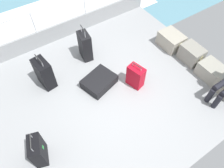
{
  "coord_description": "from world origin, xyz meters",
  "views": [
    {
      "loc": [
        2.3,
        -1.43,
        3.83
      ],
      "look_at": [
        0.07,
        0.06,
        0.25
      ],
      "focal_mm": 33.61,
      "sensor_mm": 36.0,
      "label": 1
    }
  ],
  "objects_px": {
    "cargo_crate_2": "(211,71)",
    "suitcase_4": "(44,73)",
    "cargo_crate_1": "(191,54)",
    "suitcase_3": "(99,81)",
    "suitcase_1": "(38,151)",
    "suitcase_2": "(136,76)",
    "cargo_crate_0": "(171,40)",
    "suitcase_0": "(85,46)"
  },
  "relations": [
    {
      "from": "cargo_crate_2",
      "to": "suitcase_4",
      "type": "relative_size",
      "value": 0.7
    },
    {
      "from": "cargo_crate_1",
      "to": "suitcase_4",
      "type": "xyz_separation_m",
      "value": [
        -1.26,
        -3.23,
        0.14
      ]
    },
    {
      "from": "cargo_crate_2",
      "to": "suitcase_3",
      "type": "height_order",
      "value": "cargo_crate_2"
    },
    {
      "from": "suitcase_1",
      "to": "suitcase_2",
      "type": "bearing_deg",
      "value": 99.34
    },
    {
      "from": "cargo_crate_2",
      "to": "suitcase_2",
      "type": "bearing_deg",
      "value": -115.82
    },
    {
      "from": "cargo_crate_0",
      "to": "suitcase_3",
      "type": "height_order",
      "value": "cargo_crate_0"
    },
    {
      "from": "cargo_crate_2",
      "to": "suitcase_0",
      "type": "bearing_deg",
      "value": -135.65
    },
    {
      "from": "cargo_crate_1",
      "to": "suitcase_2",
      "type": "height_order",
      "value": "suitcase_2"
    },
    {
      "from": "suitcase_1",
      "to": "suitcase_3",
      "type": "relative_size",
      "value": 0.9
    },
    {
      "from": "suitcase_2",
      "to": "suitcase_3",
      "type": "bearing_deg",
      "value": -122.69
    },
    {
      "from": "cargo_crate_2",
      "to": "suitcase_2",
      "type": "distance_m",
      "value": 1.77
    },
    {
      "from": "cargo_crate_2",
      "to": "suitcase_4",
      "type": "xyz_separation_m",
      "value": [
        -1.88,
        -3.23,
        0.17
      ]
    },
    {
      "from": "suitcase_3",
      "to": "suitcase_4",
      "type": "relative_size",
      "value": 0.99
    },
    {
      "from": "cargo_crate_2",
      "to": "suitcase_4",
      "type": "distance_m",
      "value": 3.74
    },
    {
      "from": "suitcase_1",
      "to": "suitcase_3",
      "type": "xyz_separation_m",
      "value": [
        -0.83,
        1.71,
        -0.2
      ]
    },
    {
      "from": "suitcase_2",
      "to": "suitcase_3",
      "type": "distance_m",
      "value": 0.82
    },
    {
      "from": "cargo_crate_0",
      "to": "suitcase_1",
      "type": "height_order",
      "value": "suitcase_1"
    },
    {
      "from": "cargo_crate_1",
      "to": "suitcase_4",
      "type": "distance_m",
      "value": 3.47
    },
    {
      "from": "cargo_crate_0",
      "to": "suitcase_4",
      "type": "bearing_deg",
      "value": -100.99
    },
    {
      "from": "cargo_crate_1",
      "to": "suitcase_4",
      "type": "height_order",
      "value": "suitcase_4"
    },
    {
      "from": "cargo_crate_1",
      "to": "suitcase_2",
      "type": "xyz_separation_m",
      "value": [
        -0.15,
        -1.59,
        0.06
      ]
    },
    {
      "from": "cargo_crate_2",
      "to": "suitcase_2",
      "type": "xyz_separation_m",
      "value": [
        -0.77,
        -1.59,
        0.1
      ]
    },
    {
      "from": "cargo_crate_1",
      "to": "cargo_crate_2",
      "type": "xyz_separation_m",
      "value": [
        0.62,
        -0.0,
        -0.03
      ]
    },
    {
      "from": "suitcase_0",
      "to": "suitcase_4",
      "type": "height_order",
      "value": "suitcase_0"
    },
    {
      "from": "suitcase_4",
      "to": "cargo_crate_2",
      "type": "bearing_deg",
      "value": 59.78
    },
    {
      "from": "cargo_crate_0",
      "to": "suitcase_4",
      "type": "distance_m",
      "value": 3.24
    },
    {
      "from": "cargo_crate_1",
      "to": "suitcase_3",
      "type": "height_order",
      "value": "cargo_crate_1"
    },
    {
      "from": "suitcase_2",
      "to": "suitcase_3",
      "type": "relative_size",
      "value": 0.77
    },
    {
      "from": "cargo_crate_1",
      "to": "suitcase_0",
      "type": "xyz_separation_m",
      "value": [
        -1.51,
        -2.08,
        0.15
      ]
    },
    {
      "from": "suitcase_0",
      "to": "suitcase_3",
      "type": "relative_size",
      "value": 1.1
    },
    {
      "from": "cargo_crate_0",
      "to": "suitcase_4",
      "type": "height_order",
      "value": "suitcase_4"
    },
    {
      "from": "cargo_crate_1",
      "to": "suitcase_1",
      "type": "relative_size",
      "value": 0.78
    },
    {
      "from": "cargo_crate_1",
      "to": "suitcase_2",
      "type": "bearing_deg",
      "value": -95.49
    },
    {
      "from": "suitcase_1",
      "to": "suitcase_2",
      "type": "distance_m",
      "value": 2.42
    },
    {
      "from": "suitcase_0",
      "to": "suitcase_4",
      "type": "xyz_separation_m",
      "value": [
        0.25,
        -1.15,
        -0.01
      ]
    },
    {
      "from": "suitcase_2",
      "to": "suitcase_4",
      "type": "relative_size",
      "value": 0.77
    },
    {
      "from": "cargo_crate_0",
      "to": "cargo_crate_1",
      "type": "distance_m",
      "value": 0.65
    },
    {
      "from": "suitcase_1",
      "to": "suitcase_4",
      "type": "height_order",
      "value": "suitcase_4"
    },
    {
      "from": "suitcase_1",
      "to": "cargo_crate_0",
      "type": "bearing_deg",
      "value": 102.74
    },
    {
      "from": "suitcase_1",
      "to": "suitcase_4",
      "type": "bearing_deg",
      "value": 153.44
    },
    {
      "from": "cargo_crate_1",
      "to": "suitcase_3",
      "type": "bearing_deg",
      "value": -104.52
    },
    {
      "from": "suitcase_1",
      "to": "suitcase_3",
      "type": "height_order",
      "value": "suitcase_1"
    }
  ]
}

